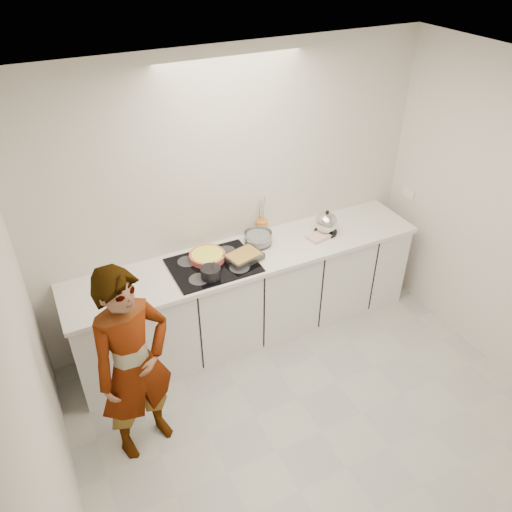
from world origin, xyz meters
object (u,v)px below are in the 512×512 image
saucepan (211,273)px  cook (134,366)px  tart_dish (207,256)px  baking_dish (244,256)px  kettle (326,224)px  mixing_bowl (258,238)px  utensil_crock (262,227)px  hob (213,265)px

saucepan → cook: (-0.80, -0.56, -0.16)m
saucepan → cook: size_ratio=0.13×
tart_dish → baking_dish: bearing=-28.8°
tart_dish → kettle: size_ratio=1.48×
baking_dish → mixing_bowl: (0.23, 0.19, 0.01)m
baking_dish → utensil_crock: (0.35, 0.34, 0.02)m
mixing_bowl → kettle: bearing=-10.5°
tart_dish → utensil_crock: size_ratio=3.05×
saucepan → utensil_crock: saucepan is taller
tart_dish → mixing_bowl: bearing=4.5°
tart_dish → utensil_crock: (0.62, 0.19, 0.02)m
cook → mixing_bowl: bearing=14.8°
baking_dish → mixing_bowl: bearing=39.1°
tart_dish → baking_dish: size_ratio=1.17×
saucepan → baking_dish: bearing=17.4°
mixing_bowl → cook: cook is taller
hob → tart_dish: tart_dish is taller
hob → kettle: (1.14, 0.02, 0.10)m
tart_dish → saucepan: (-0.07, -0.26, 0.02)m
hob → baking_dish: bearing=-10.4°
hob → saucepan: size_ratio=3.54×
saucepan → cook: cook is taller
hob → tart_dish: size_ratio=1.80×
kettle → cook: bearing=-160.0°
saucepan → mixing_bowl: 0.65m
mixing_bowl → cook: (-1.38, -0.86, -0.16)m
hob → utensil_crock: size_ratio=5.50×
hob → tart_dish: 0.11m
utensil_crock → cook: bearing=-146.2°
tart_dish → mixing_bowl: size_ratio=1.31×
tart_dish → mixing_bowl: 0.51m
utensil_crock → cook: (-1.50, -1.00, -0.17)m
kettle → baking_dish: bearing=-175.4°
saucepan → mixing_bowl: size_ratio=0.67×
hob → mixing_bowl: (0.50, 0.14, 0.05)m
kettle → utensil_crock: bearing=153.4°
hob → cook: size_ratio=0.45×
cook → baking_dish: bearing=13.2°
saucepan → mixing_bowl: saucepan is taller
hob → kettle: kettle is taller
utensil_crock → hob: bearing=-154.7°
hob → baking_dish: baking_dish is taller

